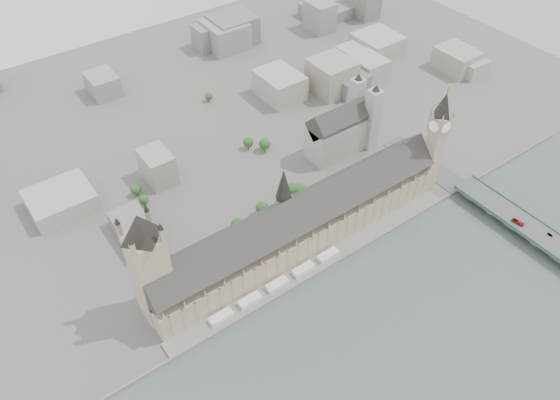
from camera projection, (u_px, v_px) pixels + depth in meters
ground at (312, 259)px, 438.61m from camera, size 900.00×900.00×0.00m
embankment_wall at (324, 269)px, 428.76m from camera, size 600.00×1.50×3.00m
river_terrace at (318, 264)px, 433.52m from camera, size 270.00×15.00×2.00m
terrace_tents at (277, 284)px, 414.72m from camera, size 118.00×7.00×4.00m
palace_of_westminster at (298, 225)px, 434.57m from camera, size 265.00×40.73×55.44m
elizabeth_tower at (437, 135)px, 462.08m from camera, size 17.00×17.00×107.50m
victoria_tower at (148, 263)px, 364.00m from camera, size 30.00×30.00×100.00m
central_tower at (284, 193)px, 409.79m from camera, size 13.00×13.00×48.00m
westminster_bridge at (531, 232)px, 452.60m from camera, size 25.00×325.00×10.25m
westminster_abbey at (343, 129)px, 524.41m from camera, size 68.00×36.00×64.00m
city_skyline_inland at (168, 101)px, 569.56m from camera, size 720.00×360.00×38.00m
park_trees at (260, 214)px, 464.47m from camera, size 110.00×30.00×15.00m
red_bus_north at (518, 222)px, 452.00m from camera, size 4.16×10.59×2.88m
car_silver at (550, 235)px, 442.70m from camera, size 1.65×4.25×1.38m
car_approach at (409, 140)px, 534.72m from camera, size 2.99×5.00×1.36m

